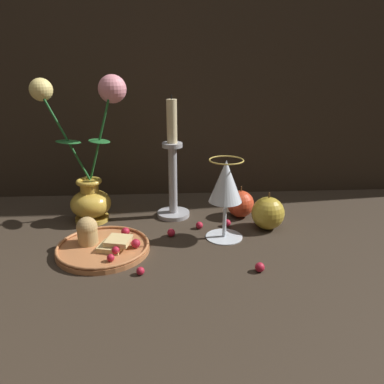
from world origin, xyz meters
TOP-DOWN VIEW (x-y plane):
  - ground_plane at (0.00, 0.00)m, footprint 2.40×2.40m
  - vase at (-0.18, 0.13)m, footprint 0.21×0.10m
  - plate_with_pastries at (-0.14, -0.03)m, footprint 0.19×0.19m
  - wine_glass at (0.11, 0.02)m, footprint 0.08×0.08m
  - candlestick at (0.01, 0.14)m, footprint 0.08×0.08m
  - apple_beside_vase at (0.22, 0.06)m, footprint 0.07×0.07m
  - apple_near_glass at (0.17, 0.13)m, footprint 0.07×0.07m
  - berry_near_plate at (0.13, 0.07)m, footprint 0.02×0.02m
  - berry_front_center at (-0.06, -0.12)m, footprint 0.01×0.01m
  - berry_by_glass_stem at (0.06, 0.06)m, footprint 0.02×0.02m
  - berry_under_candlestick at (-0.00, 0.03)m, footprint 0.02×0.02m
  - berry_far_right at (0.16, -0.13)m, footprint 0.02×0.02m

SIDE VIEW (x-z plane):
  - ground_plane at x=0.00m, z-range 0.00..0.00m
  - berry_front_center at x=-0.06m, z-range 0.00..0.01m
  - berry_by_glass_stem at x=0.06m, z-range 0.00..0.02m
  - berry_near_plate at x=0.13m, z-range 0.00..0.02m
  - berry_under_candlestick at x=0.00m, z-range 0.00..0.02m
  - berry_far_right at x=0.16m, z-range 0.00..0.02m
  - plate_with_pastries at x=-0.14m, z-range -0.02..0.05m
  - apple_near_glass at x=0.17m, z-range -0.01..0.07m
  - apple_beside_vase at x=0.22m, z-range -0.01..0.08m
  - candlestick at x=0.01m, z-range -0.03..0.26m
  - wine_glass at x=0.11m, z-range 0.03..0.21m
  - vase at x=-0.18m, z-range -0.04..0.30m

